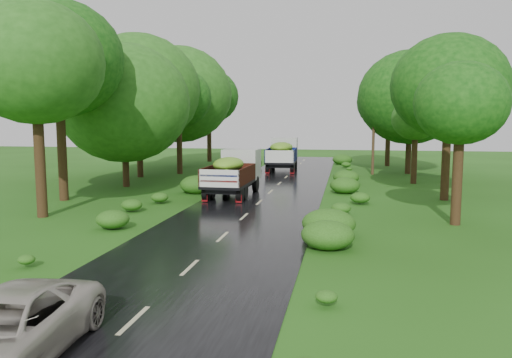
% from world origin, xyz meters
% --- Properties ---
extents(ground, '(120.00, 120.00, 0.00)m').
position_xyz_m(ground, '(0.00, 0.00, 0.00)').
color(ground, '#1D480F').
rests_on(ground, ground).
extents(road, '(6.50, 80.00, 0.02)m').
position_xyz_m(road, '(0.00, 5.00, 0.01)').
color(road, black).
rests_on(road, ground).
extents(road_lines, '(0.12, 69.60, 0.00)m').
position_xyz_m(road_lines, '(0.00, 6.00, 0.02)').
color(road_lines, '#BFB78C').
rests_on(road_lines, road).
extents(truck_near, '(2.29, 6.21, 2.60)m').
position_xyz_m(truck_near, '(-1.89, 14.33, 1.47)').
color(truck_near, black).
rests_on(truck_near, ground).
extents(truck_far, '(2.65, 6.75, 2.79)m').
position_xyz_m(truck_far, '(-0.91, 28.94, 1.58)').
color(truck_far, black).
rests_on(truck_far, ground).
extents(car, '(2.43, 4.73, 1.28)m').
position_xyz_m(car, '(-1.45, -6.28, 0.66)').
color(car, '#B4ABA0').
rests_on(car, road).
extents(utility_pole, '(1.37, 0.56, 8.07)m').
position_xyz_m(utility_pole, '(6.62, 27.13, 4.16)').
color(utility_pole, '#382616').
rests_on(utility_pole, ground).
extents(trees_left, '(6.05, 34.08, 9.32)m').
position_xyz_m(trees_left, '(-10.25, 21.89, 6.50)').
color(trees_left, black).
rests_on(trees_left, ground).
extents(trees_right, '(5.01, 30.11, 8.03)m').
position_xyz_m(trees_right, '(9.27, 23.76, 5.80)').
color(trees_right, black).
rests_on(trees_right, ground).
extents(shrubs, '(11.90, 44.00, 0.70)m').
position_xyz_m(shrubs, '(0.00, 14.00, 0.35)').
color(shrubs, '#265514').
rests_on(shrubs, ground).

